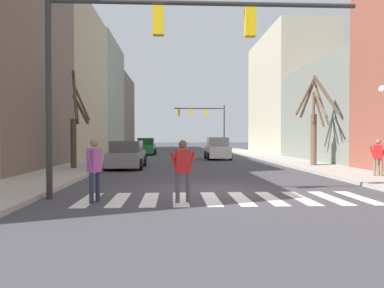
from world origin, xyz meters
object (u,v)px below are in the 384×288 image
object	(u,v)px
car_parked_left_mid	(218,149)
pedestrian_crossing_street	(95,165)
pedestrian_on_right_sidewalk	(378,154)
street_tree_right_mid	(315,132)
pedestrian_on_left_sidewalk	(378,154)
street_tree_left_far	(75,125)
traffic_signal_far	(205,117)
street_tree_left_mid	(314,123)
pedestrian_near_right_corner	(183,166)
car_driving_toward_lane	(146,147)
car_parked_right_far	(127,155)
traffic_signal_near	(146,42)

from	to	relation	value
car_parked_left_mid	pedestrian_crossing_street	bearing A→B (deg)	163.74
pedestrian_crossing_street	pedestrian_on_right_sidewalk	world-z (taller)	pedestrian_crossing_street
street_tree_right_mid	car_parked_left_mid	bearing A→B (deg)	119.88
pedestrian_on_left_sidewalk	street_tree_left_far	world-z (taller)	street_tree_left_far
pedestrian_on_right_sidewalk	street_tree_left_far	distance (m)	15.11
traffic_signal_far	street_tree_left_mid	size ratio (longest dim) A/B	1.24
traffic_signal_far	pedestrian_near_right_corner	distance (m)	39.17
pedestrian_on_right_sidewalk	pedestrian_on_left_sidewalk	distance (m)	0.51
pedestrian_near_right_corner	street_tree_left_mid	world-z (taller)	street_tree_left_mid
car_driving_toward_lane	car_parked_right_far	size ratio (longest dim) A/B	0.99
traffic_signal_near	pedestrian_near_right_corner	world-z (taller)	traffic_signal_near
traffic_signal_far	car_parked_left_mid	world-z (taller)	traffic_signal_far
car_parked_left_mid	street_tree_left_mid	xyz separation A→B (m)	(4.79, -8.71, 1.86)
pedestrian_on_right_sidewalk	pedestrian_near_right_corner	world-z (taller)	pedestrian_near_right_corner
pedestrian_on_right_sidewalk	street_tree_right_mid	distance (m)	6.65
pedestrian_on_left_sidewalk	pedestrian_crossing_street	bearing A→B (deg)	138.09
traffic_signal_near	pedestrian_on_right_sidewalk	world-z (taller)	traffic_signal_near
car_parked_left_mid	street_tree_left_mid	size ratio (longest dim) A/B	0.77
car_parked_right_far	street_tree_right_mid	size ratio (longest dim) A/B	0.92
pedestrian_on_left_sidewalk	street_tree_left_mid	bearing A→B (deg)	28.01
car_driving_toward_lane	street_tree_left_mid	size ratio (longest dim) A/B	0.86
street_tree_right_mid	traffic_signal_far	bearing A→B (deg)	99.10
traffic_signal_far	pedestrian_crossing_street	size ratio (longest dim) A/B	3.77
pedestrian_crossing_street	street_tree_left_far	size ratio (longest dim) A/B	0.34
pedestrian_near_right_corner	street_tree_left_far	distance (m)	11.80
pedestrian_crossing_street	traffic_signal_far	bearing A→B (deg)	11.73
traffic_signal_far	pedestrian_on_left_sidewalk	distance (m)	33.66
street_tree_left_far	street_tree_right_mid	distance (m)	14.02
car_driving_toward_lane	pedestrian_on_left_sidewalk	xyz separation A→B (m)	(11.89, -23.00, 0.28)
traffic_signal_near	pedestrian_on_left_sidewalk	size ratio (longest dim) A/B	5.83
street_tree_left_far	traffic_signal_far	bearing A→B (deg)	71.39
pedestrian_on_left_sidewalk	car_parked_right_far	bearing A→B (deg)	84.70
car_parked_left_mid	pedestrian_near_right_corner	bearing A→B (deg)	170.45
car_parked_right_far	traffic_signal_near	bearing A→B (deg)	-170.05
traffic_signal_near	pedestrian_on_right_sidewalk	size ratio (longest dim) A/B	5.87
car_parked_left_mid	street_tree_left_far	distance (m)	13.61
car_parked_left_mid	pedestrian_on_right_sidewalk	distance (m)	15.96
pedestrian_near_right_corner	street_tree_left_mid	bearing A→B (deg)	-135.90
car_parked_left_mid	pedestrian_crossing_street	xyz separation A→B (m)	(-5.89, -20.21, 0.22)
street_tree_right_mid	street_tree_left_far	bearing A→B (deg)	-173.81
street_tree_left_far	street_tree_right_mid	size ratio (longest dim) A/B	1.04
street_tree_left_far	street_tree_left_mid	size ratio (longest dim) A/B	0.98
pedestrian_near_right_corner	car_driving_toward_lane	bearing A→B (deg)	-94.62
car_parked_left_mid	street_tree_right_mid	xyz separation A→B (m)	(4.91, -8.54, 1.30)
car_parked_left_mid	car_parked_right_far	xyz separation A→B (m)	(-6.42, -8.56, -0.08)
traffic_signal_near	pedestrian_crossing_street	world-z (taller)	traffic_signal_near
street_tree_right_mid	street_tree_left_mid	bearing A→B (deg)	-126.39
traffic_signal_near	car_parked_left_mid	world-z (taller)	traffic_signal_near
pedestrian_on_left_sidewalk	pedestrian_on_right_sidewalk	bearing A→B (deg)	170.15
car_driving_toward_lane	pedestrian_near_right_corner	world-z (taller)	car_driving_toward_lane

